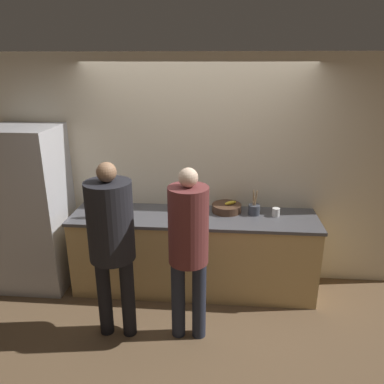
# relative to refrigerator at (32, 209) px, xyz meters

# --- Properties ---
(ground_plane) EXTENTS (14.00, 14.00, 0.00)m
(ground_plane) POSITION_rel_refrigerator_xyz_m (1.83, -0.36, -0.93)
(ground_plane) COLOR brown
(wall_back) EXTENTS (5.20, 0.06, 2.60)m
(wall_back) POSITION_rel_refrigerator_xyz_m (1.83, 0.36, 0.37)
(wall_back) COLOR beige
(wall_back) RESTS_ON ground_plane
(counter) EXTENTS (2.70, 0.70, 0.91)m
(counter) POSITION_rel_refrigerator_xyz_m (1.83, 0.03, -0.47)
(counter) COLOR tan
(counter) RESTS_ON ground_plane
(refrigerator) EXTENTS (0.74, 0.71, 1.86)m
(refrigerator) POSITION_rel_refrigerator_xyz_m (0.00, 0.00, 0.00)
(refrigerator) COLOR #B7B7BC
(refrigerator) RESTS_ON ground_plane
(person_left) EXTENTS (0.41, 0.41, 1.71)m
(person_left) POSITION_rel_refrigerator_xyz_m (1.16, -0.82, 0.13)
(person_left) COLOR black
(person_left) RESTS_ON ground_plane
(person_center) EXTENTS (0.36, 0.36, 1.67)m
(person_center) POSITION_rel_refrigerator_xyz_m (1.85, -0.79, 0.08)
(person_center) COLOR #232838
(person_center) RESTS_ON ground_plane
(fruit_bowl) EXTENTS (0.33, 0.33, 0.12)m
(fruit_bowl) POSITION_rel_refrigerator_xyz_m (2.19, 0.17, 0.02)
(fruit_bowl) COLOR #4C3323
(fruit_bowl) RESTS_ON counter
(utensil_crock) EXTENTS (0.13, 0.13, 0.28)m
(utensil_crock) POSITION_rel_refrigerator_xyz_m (2.49, 0.11, 0.04)
(utensil_crock) COLOR #3D424C
(utensil_crock) RESTS_ON counter
(bottle_clear) EXTENTS (0.07, 0.07, 0.20)m
(bottle_clear) POSITION_rel_refrigerator_xyz_m (0.73, -0.14, 0.06)
(bottle_clear) COLOR silver
(bottle_clear) RESTS_ON counter
(cup_white) EXTENTS (0.08, 0.08, 0.09)m
(cup_white) POSITION_rel_refrigerator_xyz_m (2.72, 0.08, 0.02)
(cup_white) COLOR white
(cup_white) RESTS_ON counter
(cup_blue) EXTENTS (0.08, 0.08, 0.10)m
(cup_blue) POSITION_rel_refrigerator_xyz_m (0.84, 0.12, 0.03)
(cup_blue) COLOR #335184
(cup_blue) RESTS_ON counter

